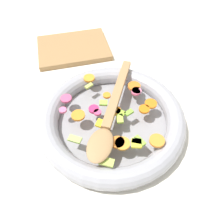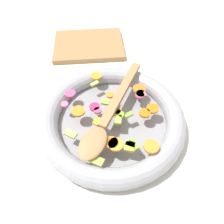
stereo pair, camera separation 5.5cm
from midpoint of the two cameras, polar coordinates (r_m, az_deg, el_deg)
The scene contains 5 objects.
ground_plane at distance 0.59m, azimuth -2.67°, elevation -3.23°, with size 4.00×4.00×0.00m, color silver.
skillet at distance 0.57m, azimuth -2.75°, elevation -1.94°, with size 0.38×0.38×0.05m.
chopped_vegetables at distance 0.54m, azimuth -2.23°, elevation -0.77°, with size 0.25×0.30×0.01m.
wooden_spoon at distance 0.53m, azimuth -3.49°, elevation -0.88°, with size 0.19×0.31×0.01m.
cutting_board at distance 0.84m, azimuth -11.97°, elevation 15.96°, with size 0.25×0.19×0.02m.
Camera 1 is at (0.08, 0.34, 0.48)m, focal length 35.00 mm.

